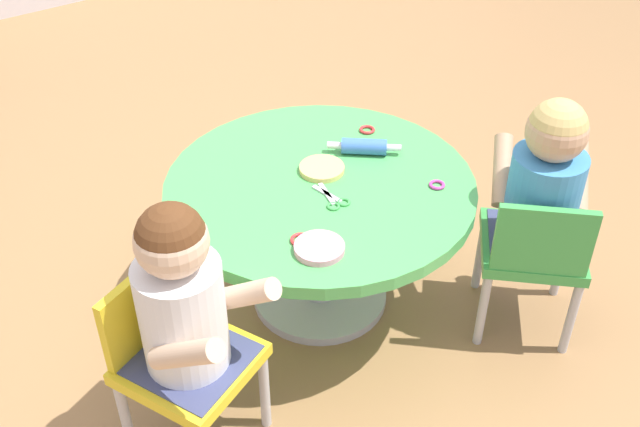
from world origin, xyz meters
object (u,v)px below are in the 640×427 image
object	(u,v)px
rolling_pin	(364,147)
craft_scissors	(333,200)
child_chair_left	(179,356)
seated_child_left	(182,297)
craft_table	(320,210)
child_chair_right	(533,251)
seated_child_right	(546,181)

from	to	relation	value
rolling_pin	craft_scissors	size ratio (longest dim) A/B	1.41
child_chair_left	seated_child_left	distance (m)	0.23
craft_table	craft_scissors	xyz separation A→B (m)	(-0.02, -0.10, 0.11)
seated_child_left	child_chair_right	distance (m)	1.07
craft_table	rolling_pin	distance (m)	0.25
rolling_pin	seated_child_right	bearing A→B (deg)	-60.95
child_chair_right	seated_child_right	distance (m)	0.23
child_chair_right	craft_scissors	bearing A→B (deg)	141.74
seated_child_left	craft_scissors	bearing A→B (deg)	16.84
seated_child_right	craft_table	bearing A→B (deg)	137.23
seated_child_right	seated_child_left	bearing A→B (deg)	170.92
child_chair_right	craft_scissors	xyz separation A→B (m)	(-0.47, 0.37, 0.17)
craft_table	seated_child_left	xyz separation A→B (m)	(-0.59, -0.27, 0.17)
seated_child_left	craft_scissors	world-z (taller)	seated_child_left
craft_table	child_chair_right	world-z (taller)	child_chair_right
child_chair_left	child_chair_right	size ratio (longest dim) A/B	1.00
child_chair_right	craft_scissors	world-z (taller)	child_chair_right
child_chair_left	craft_scissors	world-z (taller)	child_chair_left
child_chair_left	child_chair_right	bearing A→B (deg)	-12.63
seated_child_left	child_chair_right	xyz separation A→B (m)	(1.03, -0.20, -0.23)
child_chair_left	child_chair_right	world-z (taller)	same
rolling_pin	craft_table	bearing A→B (deg)	-166.43
child_chair_left	craft_scissors	size ratio (longest dim) A/B	3.95
child_chair_left	craft_scissors	distance (m)	0.62
child_chair_right	rolling_pin	world-z (taller)	child_chair_right
craft_scissors	seated_child_right	bearing A→B (deg)	-34.46
child_chair_left	seated_child_right	size ratio (longest dim) A/B	1.05
craft_table	seated_child_right	size ratio (longest dim) A/B	1.82
seated_child_left	craft_scissors	xyz separation A→B (m)	(0.56, 0.17, -0.06)
child_chair_right	seated_child_right	size ratio (longest dim) A/B	1.05
rolling_pin	craft_scissors	bearing A→B (deg)	-146.90
craft_table	seated_child_left	world-z (taller)	seated_child_left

